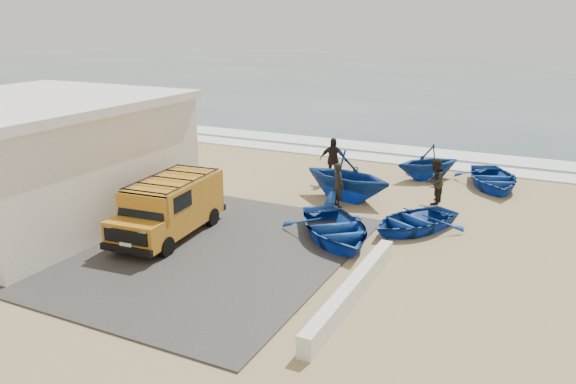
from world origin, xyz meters
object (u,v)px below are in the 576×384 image
at_px(van, 170,206).
at_px(boat_near_left, 335,228).
at_px(boat_near_right, 413,221).
at_px(boat_far_left, 428,162).
at_px(building, 31,159).
at_px(fisherman_back, 333,160).
at_px(fisherman_middle, 435,181).
at_px(parapet, 353,290).
at_px(boat_far_right, 492,179).
at_px(boat_mid_left, 347,176).
at_px(fisherman_front, 338,185).

distance_m(van, boat_near_left, 5.43).
relative_size(boat_near_right, boat_far_left, 1.15).
bearing_deg(van, building, -178.73).
xyz_separation_m(boat_near_left, fisherman_back, (-2.65, 6.40, 0.57)).
distance_m(boat_near_left, fisherman_middle, 5.68).
bearing_deg(building, parapet, -4.58).
xyz_separation_m(building, boat_far_right, (14.41, 11.12, -1.76)).
xyz_separation_m(boat_far_left, fisherman_middle, (1.01, -3.37, 0.10)).
relative_size(van, fisherman_middle, 2.60).
relative_size(building, boat_mid_left, 2.50).
xyz_separation_m(boat_near_right, boat_far_right, (1.75, 6.54, 0.04)).
relative_size(boat_near_left, boat_far_right, 1.04).
bearing_deg(fisherman_back, boat_far_right, 3.76).
bearing_deg(boat_far_left, parapet, -41.48).
bearing_deg(boat_far_right, boat_mid_left, -158.93).
xyz_separation_m(boat_near_right, fisherman_middle, (-0.03, 3.28, 0.54)).
bearing_deg(building, fisherman_front, 32.01).
relative_size(building, fisherman_middle, 5.24).
bearing_deg(fisherman_front, boat_far_left, -70.62).
bearing_deg(boat_near_right, boat_far_right, 104.26).
relative_size(boat_far_left, fisherman_front, 1.75).
xyz_separation_m(boat_far_right, fisherman_front, (-4.99, -5.23, 0.46)).
height_order(building, fisherman_middle, building).
distance_m(boat_near_right, boat_far_left, 6.75).
bearing_deg(boat_far_left, fisherman_middle, -28.91).
xyz_separation_m(parapet, fisherman_back, (-4.57, 9.99, 0.71)).
xyz_separation_m(van, fisherman_front, (3.84, 5.29, -0.19)).
distance_m(boat_near_left, boat_far_left, 8.72).
bearing_deg(boat_far_left, fisherman_back, -104.27).
bearing_deg(van, boat_far_right, 45.20).
bearing_deg(fisherman_back, parapet, -79.85).
bearing_deg(fisherman_front, van, 95.79).
relative_size(boat_near_right, fisherman_front, 2.01).
bearing_deg(boat_far_left, van, -75.19).
xyz_separation_m(building, fisherman_front, (9.41, 5.88, -1.30)).
bearing_deg(boat_near_right, van, -121.33).
bearing_deg(fisherman_front, parapet, 155.90).
xyz_separation_m(parapet, van, (-6.92, 1.59, 0.77)).
distance_m(van, boat_near_right, 8.15).
distance_m(van, boat_far_right, 13.76).
height_order(boat_far_left, fisherman_middle, fisherman_middle).
xyz_separation_m(boat_far_left, fisherman_front, (-2.20, -5.35, 0.07)).
bearing_deg(parapet, building, 175.42).
xyz_separation_m(building, boat_near_left, (10.58, 2.59, -1.74)).
distance_m(boat_mid_left, fisherman_front, 0.95).
xyz_separation_m(van, boat_mid_left, (3.83, 6.23, -0.06)).
bearing_deg(fisherman_back, boat_near_right, -57.48).
height_order(parapet, fisherman_middle, fisherman_middle).
relative_size(van, boat_far_left, 1.55).
distance_m(boat_near_right, fisherman_middle, 3.33).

